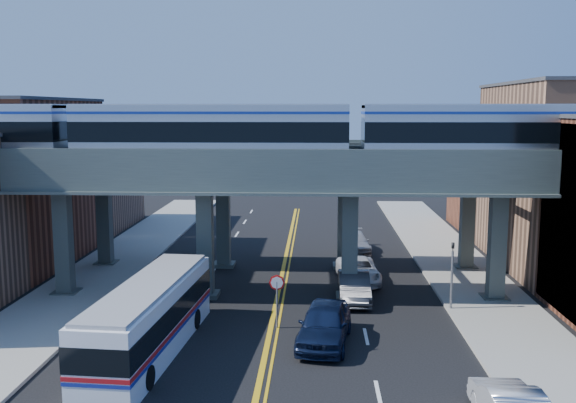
{
  "coord_description": "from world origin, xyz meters",
  "views": [
    {
      "loc": [
        2.16,
        -26.63,
        10.48
      ],
      "look_at": [
        0.61,
        7.85,
        5.46
      ],
      "focal_mm": 40.0,
      "sensor_mm": 36.0,
      "label": 1
    }
  ],
  "objects_px": {
    "stop_sign": "(277,293)",
    "transit_bus": "(150,319)",
    "car_lane_c": "(358,270)",
    "car_lane_b": "(354,287)",
    "transit_train": "(211,132)",
    "traffic_signal": "(452,268)",
    "car_lane_d": "(355,242)",
    "car_lane_a": "(324,324)"
  },
  "relations": [
    {
      "from": "stop_sign",
      "to": "car_lane_d",
      "type": "height_order",
      "value": "stop_sign"
    },
    {
      "from": "transit_train",
      "to": "car_lane_a",
      "type": "height_order",
      "value": "transit_train"
    },
    {
      "from": "car_lane_b",
      "to": "car_lane_a",
      "type": "bearing_deg",
      "value": -104.6
    },
    {
      "from": "car_lane_a",
      "to": "car_lane_d",
      "type": "bearing_deg",
      "value": 90.09
    },
    {
      "from": "car_lane_a",
      "to": "transit_bus",
      "type": "bearing_deg",
      "value": -162.06
    },
    {
      "from": "transit_train",
      "to": "traffic_signal",
      "type": "xyz_separation_m",
      "value": [
        12.75,
        -2.0,
        -6.91
      ]
    },
    {
      "from": "traffic_signal",
      "to": "car_lane_c",
      "type": "height_order",
      "value": "traffic_signal"
    },
    {
      "from": "car_lane_b",
      "to": "car_lane_c",
      "type": "bearing_deg",
      "value": 83.13
    },
    {
      "from": "traffic_signal",
      "to": "transit_bus",
      "type": "distance_m",
      "value": 15.57
    },
    {
      "from": "stop_sign",
      "to": "car_lane_a",
      "type": "distance_m",
      "value": 3.11
    },
    {
      "from": "car_lane_d",
      "to": "transit_bus",
      "type": "bearing_deg",
      "value": -120.12
    },
    {
      "from": "transit_train",
      "to": "car_lane_d",
      "type": "distance_m",
      "value": 16.89
    },
    {
      "from": "transit_train",
      "to": "car_lane_c",
      "type": "height_order",
      "value": "transit_train"
    },
    {
      "from": "transit_bus",
      "to": "car_lane_a",
      "type": "height_order",
      "value": "transit_bus"
    },
    {
      "from": "car_lane_c",
      "to": "car_lane_d",
      "type": "height_order",
      "value": "car_lane_d"
    },
    {
      "from": "traffic_signal",
      "to": "car_lane_a",
      "type": "bearing_deg",
      "value": -143.23
    },
    {
      "from": "car_lane_c",
      "to": "car_lane_b",
      "type": "bearing_deg",
      "value": -100.0
    },
    {
      "from": "traffic_signal",
      "to": "car_lane_d",
      "type": "xyz_separation_m",
      "value": [
        -4.2,
        13.84,
        -1.59
      ]
    },
    {
      "from": "car_lane_b",
      "to": "car_lane_d",
      "type": "height_order",
      "value": "car_lane_b"
    },
    {
      "from": "transit_train",
      "to": "car_lane_a",
      "type": "xyz_separation_m",
      "value": [
        6.1,
        -6.97,
        -8.3
      ]
    },
    {
      "from": "transit_bus",
      "to": "car_lane_a",
      "type": "relative_size",
      "value": 2.16
    },
    {
      "from": "traffic_signal",
      "to": "car_lane_d",
      "type": "bearing_deg",
      "value": 106.89
    },
    {
      "from": "car_lane_a",
      "to": "car_lane_c",
      "type": "relative_size",
      "value": 1.04
    },
    {
      "from": "stop_sign",
      "to": "car_lane_d",
      "type": "distance_m",
      "value": 17.51
    },
    {
      "from": "car_lane_a",
      "to": "transit_train",
      "type": "bearing_deg",
      "value": 138.71
    },
    {
      "from": "transit_bus",
      "to": "car_lane_d",
      "type": "relative_size",
      "value": 2.35
    },
    {
      "from": "car_lane_b",
      "to": "transit_train",
      "type": "bearing_deg",
      "value": 177.03
    },
    {
      "from": "car_lane_a",
      "to": "car_lane_b",
      "type": "height_order",
      "value": "car_lane_a"
    },
    {
      "from": "car_lane_b",
      "to": "car_lane_d",
      "type": "distance_m",
      "value": 12.25
    },
    {
      "from": "stop_sign",
      "to": "transit_bus",
      "type": "distance_m",
      "value": 6.27
    },
    {
      "from": "stop_sign",
      "to": "car_lane_c",
      "type": "distance_m",
      "value": 9.68
    },
    {
      "from": "traffic_signal",
      "to": "car_lane_a",
      "type": "relative_size",
      "value": 0.77
    },
    {
      "from": "car_lane_c",
      "to": "traffic_signal",
      "type": "bearing_deg",
      "value": -54.3
    },
    {
      "from": "stop_sign",
      "to": "car_lane_c",
      "type": "xyz_separation_m",
      "value": [
        4.42,
        8.54,
        -1.05
      ]
    },
    {
      "from": "car_lane_c",
      "to": "car_lane_d",
      "type": "relative_size",
      "value": 1.04
    },
    {
      "from": "car_lane_b",
      "to": "car_lane_c",
      "type": "relative_size",
      "value": 0.93
    },
    {
      "from": "car_lane_d",
      "to": "car_lane_a",
      "type": "bearing_deg",
      "value": -101.21
    },
    {
      "from": "car_lane_a",
      "to": "stop_sign",
      "type": "bearing_deg",
      "value": 146.36
    },
    {
      "from": "car_lane_a",
      "to": "car_lane_b",
      "type": "bearing_deg",
      "value": 82.99
    },
    {
      "from": "stop_sign",
      "to": "car_lane_d",
      "type": "xyz_separation_m",
      "value": [
        4.7,
        16.84,
        -1.04
      ]
    },
    {
      "from": "transit_train",
      "to": "car_lane_c",
      "type": "bearing_deg",
      "value": 23.2
    },
    {
      "from": "transit_train",
      "to": "transit_bus",
      "type": "bearing_deg",
      "value": -99.81
    }
  ]
}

